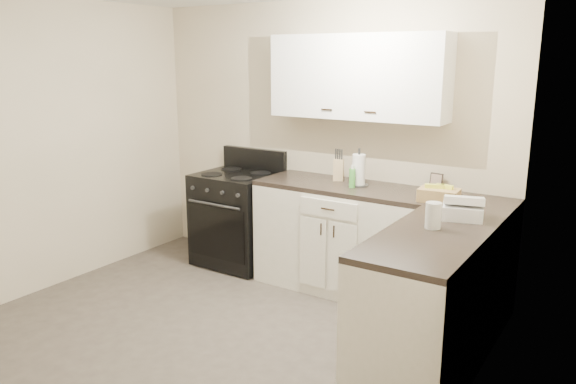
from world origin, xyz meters
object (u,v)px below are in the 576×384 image
Objects in this scene: countertop_grill at (463,211)px; knife_block at (338,170)px; wicker_basket at (439,195)px; paper_towel at (359,170)px; stove at (237,219)px.

knife_block is at bearing 138.87° from countertop_grill.
paper_towel is at bearing 168.31° from wicker_basket.
countertop_grill reaches higher than stove.
paper_towel reaches higher than stove.
paper_towel is 0.77m from wicker_basket.
wicker_basket is (2.01, -0.09, 0.53)m from stove.
paper_towel is at bearing 137.66° from countertop_grill.
wicker_basket is (0.98, -0.24, -0.05)m from knife_block.
stove is 2.08m from wicker_basket.
stove is at bearing 177.32° from wicker_basket.
paper_towel is at bearing 2.72° from stove.
wicker_basket is at bearing -36.79° from knife_block.
knife_block is 0.73× the size of countertop_grill.
wicker_basket reaches higher than countertop_grill.
wicker_basket is at bearing 112.33° from countertop_grill.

